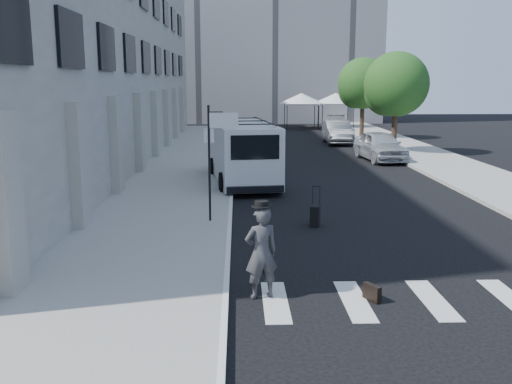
{
  "coord_description": "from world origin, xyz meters",
  "views": [
    {
      "loc": [
        -1.73,
        -13.79,
        4.39
      ],
      "look_at": [
        -1.24,
        1.83,
        1.3
      ],
      "focal_mm": 40.0,
      "sensor_mm": 36.0,
      "label": 1
    }
  ],
  "objects": [
    {
      "name": "businessman",
      "position": [
        -1.28,
        -2.75,
        0.95
      ],
      "size": [
        0.8,
        0.64,
        1.91
      ],
      "primitive_type": "imported",
      "rotation": [
        0.0,
        0.0,
        3.44
      ],
      "color": "#3B3B3D",
      "rests_on": "ground"
    },
    {
      "name": "briefcase",
      "position": [
        0.95,
        -3.0,
        0.17
      ],
      "size": [
        0.32,
        0.44,
        0.34
      ],
      "primitive_type": "cube",
      "rotation": [
        0.0,
        0.0,
        0.5
      ],
      "color": "black",
      "rests_on": "ground"
    },
    {
      "name": "tree_near",
      "position": [
        7.5,
        20.15,
        3.97
      ],
      "size": [
        3.8,
        3.83,
        6.03
      ],
      "color": "black",
      "rests_on": "ground"
    },
    {
      "name": "parked_car_a",
      "position": [
        6.09,
        17.21,
        0.81
      ],
      "size": [
        2.37,
        4.94,
        1.63
      ],
      "primitive_type": "imported",
      "rotation": [
        0.0,
        0.0,
        0.1
      ],
      "color": "#A9ADB2",
      "rests_on": "ground"
    },
    {
      "name": "building_left",
      "position": [
        -11.5,
        18.0,
        6.0
      ],
      "size": [
        10.0,
        44.0,
        12.0
      ],
      "primitive_type": "cube",
      "color": "gray",
      "rests_on": "ground"
    },
    {
      "name": "ground",
      "position": [
        0.0,
        0.0,
        0.0
      ],
      "size": [
        120.0,
        120.0,
        0.0
      ],
      "primitive_type": "plane",
      "color": "black",
      "rests_on": "ground"
    },
    {
      "name": "sign_pole",
      "position": [
        -2.36,
        3.2,
        2.65
      ],
      "size": [
        1.03,
        0.07,
        3.5
      ],
      "color": "black",
      "rests_on": "sidewalk_left"
    },
    {
      "name": "parked_car_b",
      "position": [
        5.21,
        25.78,
        0.79
      ],
      "size": [
        1.8,
        4.84,
        1.58
      ],
      "primitive_type": "imported",
      "rotation": [
        0.0,
        0.0,
        -0.03
      ],
      "color": "#55575C",
      "rests_on": "ground"
    },
    {
      "name": "parked_car_c",
      "position": [
        6.8,
        35.02,
        0.67
      ],
      "size": [
        2.37,
        4.8,
        1.34
      ],
      "primitive_type": "imported",
      "rotation": [
        0.0,
        0.0,
        -0.11
      ],
      "color": "gray",
      "rests_on": "ground"
    },
    {
      "name": "sidewalk_right",
      "position": [
        9.0,
        20.0,
        0.07
      ],
      "size": [
        4.0,
        56.0,
        0.15
      ],
      "primitive_type": "cube",
      "color": "gray",
      "rests_on": "ground"
    },
    {
      "name": "sidewalk_left",
      "position": [
        -4.25,
        16.0,
        0.07
      ],
      "size": [
        4.5,
        48.0,
        0.15
      ],
      "primitive_type": "cube",
      "color": "gray",
      "rests_on": "ground"
    },
    {
      "name": "tent_right",
      "position": [
        7.2,
        38.5,
        2.71
      ],
      "size": [
        4.0,
        4.0,
        3.2
      ],
      "color": "black",
      "rests_on": "ground"
    },
    {
      "name": "building_far",
      "position": [
        2.0,
        50.0,
        12.5
      ],
      "size": [
        22.0,
        12.0,
        25.0
      ],
      "primitive_type": "cube",
      "color": "slate",
      "rests_on": "ground"
    },
    {
      "name": "cargo_van",
      "position": [
        -1.53,
        10.42,
        1.33
      ],
      "size": [
        3.12,
        7.17,
        2.59
      ],
      "rotation": [
        0.0,
        0.0,
        0.13
      ],
      "color": "silver",
      "rests_on": "ground"
    },
    {
      "name": "tree_far",
      "position": [
        7.5,
        29.15,
        3.97
      ],
      "size": [
        3.8,
        3.83,
        6.03
      ],
      "color": "black",
      "rests_on": "ground"
    },
    {
      "name": "tent_left",
      "position": [
        4.0,
        38.0,
        2.71
      ],
      "size": [
        4.0,
        4.0,
        3.2
      ],
      "color": "black",
      "rests_on": "ground"
    },
    {
      "name": "suitcase",
      "position": [
        0.6,
        3.0,
        0.32
      ],
      "size": [
        0.38,
        0.49,
        1.22
      ],
      "rotation": [
        0.0,
        0.0,
        -0.26
      ],
      "color": "black",
      "rests_on": "ground"
    }
  ]
}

